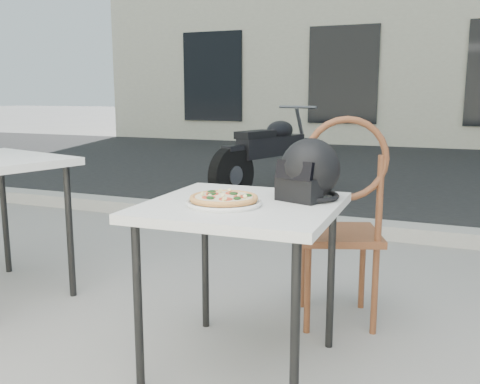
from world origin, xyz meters
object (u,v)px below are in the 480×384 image
at_px(plate, 224,203).
at_px(motorcycle, 272,156).
at_px(cafe_table_main, 242,218).
at_px(cafe_chair_main, 341,212).
at_px(helmet, 309,172).
at_px(pizza, 224,198).

bearing_deg(plate, motorcycle, 106.33).
distance_m(cafe_table_main, motorcycle, 4.15).
height_order(cafe_table_main, cafe_chair_main, cafe_chair_main).
relative_size(helmet, motorcycle, 0.17).
bearing_deg(helmet, plate, -117.82).
bearing_deg(plate, cafe_chair_main, 62.48).
bearing_deg(pizza, motorcycle, 106.34).
height_order(helmet, motorcycle, motorcycle).
height_order(pizza, cafe_chair_main, cafe_chair_main).
bearing_deg(pizza, cafe_chair_main, 62.48).
distance_m(cafe_table_main, helmet, 0.35).
height_order(pizza, helmet, helmet).
xyz_separation_m(pizza, cafe_chair_main, (0.34, 0.66, -0.17)).
height_order(cafe_table_main, motorcycle, motorcycle).
xyz_separation_m(plate, pizza, (0.00, 0.00, 0.02)).
height_order(cafe_table_main, plate, plate).
relative_size(plate, helmet, 1.00).
bearing_deg(cafe_chair_main, pizza, 42.26).
height_order(plate, motorcycle, motorcycle).
xyz_separation_m(plate, cafe_chair_main, (0.34, 0.66, -0.15)).
xyz_separation_m(cafe_chair_main, motorcycle, (-1.53, 3.38, -0.15)).
height_order(cafe_table_main, pizza, pizza).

